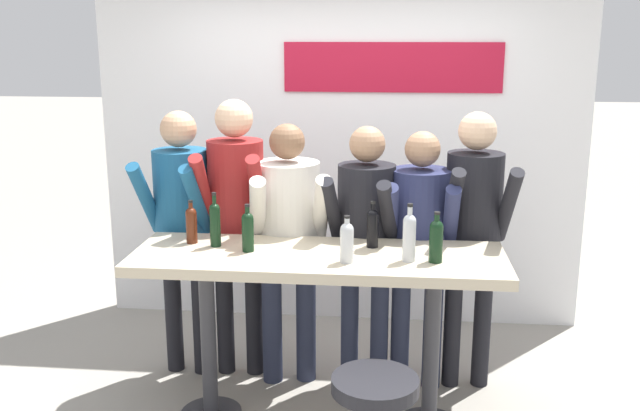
{
  "coord_description": "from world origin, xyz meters",
  "views": [
    {
      "loc": [
        0.39,
        -3.74,
        2.23
      ],
      "look_at": [
        0.0,
        0.1,
        1.28
      ],
      "focal_mm": 40.0,
      "sensor_mm": 36.0,
      "label": 1
    }
  ],
  "objects": [
    {
      "name": "back_wall",
      "position": [
        0.0,
        1.62,
        1.45
      ],
      "size": [
        3.67,
        0.12,
        2.89
      ],
      "color": "white",
      "rests_on": "ground_plane"
    },
    {
      "name": "tasting_table",
      "position": [
        -0.0,
        0.0,
        0.87
      ],
      "size": [
        2.07,
        0.67,
        1.03
      ],
      "color": "beige",
      "rests_on": "ground_plane"
    },
    {
      "name": "person_far_left",
      "position": [
        -0.93,
        0.54,
        1.09
      ],
      "size": [
        0.45,
        0.57,
        1.75
      ],
      "rotation": [
        0.0,
        0.0,
        -0.1
      ],
      "color": "black",
      "rests_on": "ground_plane"
    },
    {
      "name": "person_left",
      "position": [
        -0.58,
        0.56,
        1.14
      ],
      "size": [
        0.43,
        0.56,
        1.82
      ],
      "rotation": [
        0.0,
        0.0,
        0.02
      ],
      "color": "black",
      "rests_on": "ground_plane"
    },
    {
      "name": "person_center_left",
      "position": [
        -0.24,
        0.48,
        1.03
      ],
      "size": [
        0.54,
        0.63,
        1.68
      ],
      "rotation": [
        0.0,
        0.0,
        0.21
      ],
      "color": "#23283D",
      "rests_on": "ground_plane"
    },
    {
      "name": "person_center",
      "position": [
        0.24,
        0.48,
        1.04
      ],
      "size": [
        0.48,
        0.58,
        1.68
      ],
      "rotation": [
        0.0,
        0.0,
        -0.19
      ],
      "color": "#23283D",
      "rests_on": "ground_plane"
    },
    {
      "name": "person_center_right",
      "position": [
        0.57,
        0.48,
        1.02
      ],
      "size": [
        0.45,
        0.54,
        1.65
      ],
      "rotation": [
        0.0,
        0.0,
        -0.03
      ],
      "color": "#23283D",
      "rests_on": "ground_plane"
    },
    {
      "name": "person_right",
      "position": [
        0.9,
        0.53,
        1.1
      ],
      "size": [
        0.45,
        0.57,
        1.76
      ],
      "rotation": [
        0.0,
        0.0,
        0.1
      ],
      "color": "black",
      "rests_on": "ground_plane"
    },
    {
      "name": "wine_bottle_0",
      "position": [
        0.29,
        0.16,
        1.15
      ],
      "size": [
        0.07,
        0.07,
        0.27
      ],
      "color": "black",
      "rests_on": "tasting_table"
    },
    {
      "name": "wine_bottle_1",
      "position": [
        0.17,
        -0.13,
        1.15
      ],
      "size": [
        0.07,
        0.07,
        0.26
      ],
      "color": "#B7BCC1",
      "rests_on": "tasting_table"
    },
    {
      "name": "wine_bottle_2",
      "position": [
        -0.6,
        0.09,
        1.17
      ],
      "size": [
        0.06,
        0.06,
        0.31
      ],
      "color": "black",
      "rests_on": "tasting_table"
    },
    {
      "name": "wine_bottle_3",
      "position": [
        -0.39,
        0.01,
        1.15
      ],
      "size": [
        0.07,
        0.07,
        0.27
      ],
      "color": "black",
      "rests_on": "tasting_table"
    },
    {
      "name": "wine_bottle_4",
      "position": [
        0.49,
        -0.08,
        1.17
      ],
      "size": [
        0.07,
        0.07,
        0.32
      ],
      "color": "#B7BCC1",
      "rests_on": "tasting_table"
    },
    {
      "name": "wine_bottle_5",
      "position": [
        -0.75,
        0.14,
        1.14
      ],
      "size": [
        0.06,
        0.06,
        0.25
      ],
      "color": "#4C1E0F",
      "rests_on": "tasting_table"
    },
    {
      "name": "wine_bottle_6",
      "position": [
        0.64,
        -0.08,
        1.16
      ],
      "size": [
        0.07,
        0.07,
        0.28
      ],
      "color": "black",
      "rests_on": "tasting_table"
    }
  ]
}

